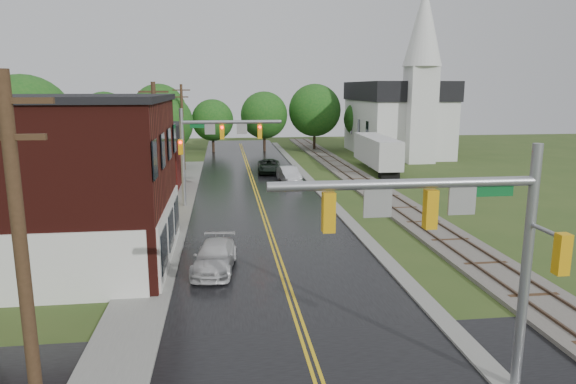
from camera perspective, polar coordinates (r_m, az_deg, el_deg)
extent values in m
cube|color=black|center=(41.57, -3.40, -0.50)|extent=(10.00, 90.00, 0.02)
cube|color=gray|center=(47.08, 2.76, 0.93)|extent=(0.80, 70.00, 0.12)
cube|color=gray|center=(36.78, -12.55, -2.35)|extent=(2.40, 50.00, 0.12)
cube|color=#41120E|center=(27.79, -27.84, 0.56)|extent=(14.00, 10.00, 8.00)
cube|color=silver|center=(26.70, -12.99, -4.30)|extent=(0.10, 9.50, 3.00)
cube|color=black|center=(27.41, -28.65, 9.11)|extent=(14.30, 10.30, 0.30)
cube|color=tan|center=(37.91, -19.87, 2.58)|extent=(8.00, 7.00, 6.40)
cube|color=#3F0F0C|center=(46.61, -16.24, 3.12)|extent=(7.00, 6.00, 4.40)
cube|color=silver|center=(69.57, 11.89, 7.04)|extent=(10.00, 16.00, 7.00)
cube|color=black|center=(69.38, 12.06, 10.91)|extent=(10.40, 16.40, 2.40)
cube|color=silver|center=(61.96, 14.39, 8.26)|extent=(3.20, 3.20, 11.00)
cone|color=silver|center=(62.25, 14.87, 17.48)|extent=(4.40, 4.40, 9.00)
cube|color=#59544C|center=(48.07, 8.17, 1.17)|extent=(3.20, 80.00, 0.20)
cube|color=#4C3828|center=(47.86, 7.34, 1.31)|extent=(0.10, 80.00, 0.12)
cube|color=#4C3828|center=(48.24, 9.00, 1.35)|extent=(0.10, 80.00, 0.12)
cylinder|color=gray|center=(15.87, 24.90, -8.12)|extent=(0.28, 0.28, 7.20)
cylinder|color=gray|center=(13.63, 12.90, 0.90)|extent=(7.20, 0.26, 0.26)
cube|color=orange|center=(14.04, 15.54, -1.85)|extent=(0.32, 0.30, 1.05)
cube|color=orange|center=(13.23, 4.53, -2.26)|extent=(0.32, 0.30, 1.05)
cube|color=gray|center=(14.35, 18.77, -0.94)|extent=(0.75, 0.06, 0.75)
cube|color=gray|center=(13.50, 9.94, -1.25)|extent=(0.75, 0.06, 0.75)
cube|color=#0C5926|center=(14.63, 21.37, 0.11)|extent=(1.40, 0.04, 0.30)
cylinder|color=gray|center=(38.03, -11.62, 3.66)|extent=(0.28, 0.28, 7.20)
cylinder|color=gray|center=(37.66, -6.26, 7.73)|extent=(7.20, 0.26, 0.26)
cube|color=orange|center=(37.71, -7.34, 6.65)|extent=(0.32, 0.30, 1.05)
cube|color=orange|center=(37.80, -3.16, 6.74)|extent=(0.32, 0.30, 1.05)
cube|color=gray|center=(37.70, -8.67, 6.91)|extent=(0.75, 0.06, 0.75)
cube|color=gray|center=(37.72, -5.14, 7.00)|extent=(0.75, 0.06, 0.75)
cube|color=#0C5926|center=(37.71, -9.78, 7.26)|extent=(1.40, 0.04, 0.30)
sphere|color=#FF0C0C|center=(37.50, -7.35, 7.13)|extent=(0.20, 0.20, 0.20)
cylinder|color=#382616|center=(12.09, -27.15, -9.85)|extent=(0.28, 0.28, 9.00)
cube|color=#382616|center=(11.36, -28.96, 8.88)|extent=(1.80, 0.12, 0.12)
cube|color=#382616|center=(11.40, -28.62, 5.37)|extent=(1.40, 0.12, 0.12)
cylinder|color=#382616|center=(33.10, -14.38, 3.97)|extent=(0.28, 0.28, 9.00)
cube|color=#382616|center=(32.84, -14.73, 10.73)|extent=(1.80, 0.12, 0.12)
cube|color=#382616|center=(32.85, -14.67, 9.51)|extent=(1.40, 0.12, 0.12)
cylinder|color=#382616|center=(54.89, -11.62, 6.96)|extent=(0.28, 0.28, 9.00)
cube|color=#382616|center=(54.73, -11.78, 11.03)|extent=(1.80, 0.12, 0.12)
cube|color=#382616|center=(54.74, -11.75, 10.30)|extent=(1.40, 0.12, 0.12)
cylinder|color=black|center=(45.78, -26.71, 1.57)|extent=(0.36, 0.36, 3.42)
sphere|color=#154C16|center=(45.34, -27.19, 6.78)|extent=(7.60, 7.60, 7.60)
sphere|color=#154C16|center=(44.81, -26.56, 5.94)|extent=(5.32, 5.32, 5.32)
cylinder|color=black|center=(52.34, -19.69, 2.84)|extent=(0.36, 0.36, 2.70)
sphere|color=#154C16|center=(51.98, -19.93, 6.43)|extent=(6.00, 6.00, 6.00)
sphere|color=#154C16|center=(51.51, -19.33, 5.85)|extent=(4.20, 4.20, 4.20)
cylinder|color=black|center=(57.38, -13.54, 3.99)|extent=(0.36, 0.36, 2.88)
sphere|color=#154C16|center=(57.05, -13.71, 7.50)|extent=(6.40, 6.40, 6.40)
sphere|color=#154C16|center=(56.63, -13.12, 6.93)|extent=(4.48, 4.48, 4.48)
imported|color=black|center=(52.86, -2.12, 2.87)|extent=(2.63, 5.14, 1.39)
imported|color=#B5B5BA|center=(47.52, 0.09, 1.93)|extent=(1.97, 4.55, 1.46)
imported|color=silver|center=(25.06, -8.14, -7.17)|extent=(2.39, 4.76, 1.33)
cube|color=black|center=(50.79, 11.16, 1.96)|extent=(1.88, 1.28, 0.80)
cylinder|color=gray|center=(57.45, 8.97, 3.13)|extent=(0.16, 0.16, 0.80)
cube|color=beige|center=(54.53, 9.85, 4.58)|extent=(2.93, 11.38, 2.82)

